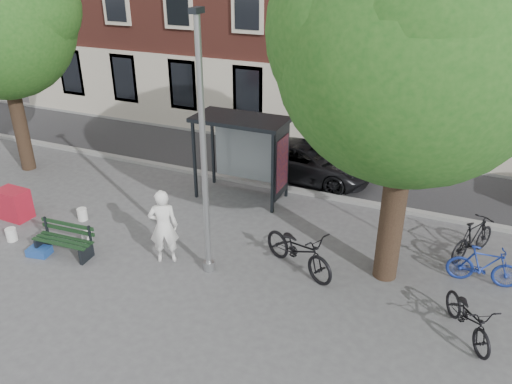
{
  "coord_description": "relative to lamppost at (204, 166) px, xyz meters",
  "views": [
    {
      "loc": [
        5.16,
        -8.9,
        7.1
      ],
      "look_at": [
        0.45,
        1.84,
        1.4
      ],
      "focal_mm": 35.0,
      "sensor_mm": 36.0,
      "label": 1
    }
  ],
  "objects": [
    {
      "name": "ground",
      "position": [
        0.0,
        0.0,
        -2.78
      ],
      "size": [
        90.0,
        90.0,
        0.0
      ],
      "primitive_type": "plane",
      "color": "#4C4C4F",
      "rests_on": "ground"
    },
    {
      "name": "red_stand",
      "position": [
        -6.47,
        0.07,
        -2.33
      ],
      "size": [
        0.92,
        0.63,
        0.9
      ],
      "primitive_type": "cube",
      "rotation": [
        0.0,
        0.0,
        -0.03
      ],
      "color": "#A91628",
      "rests_on": "ground"
    },
    {
      "name": "bike_a",
      "position": [
        2.0,
        0.88,
        -2.2
      ],
      "size": [
        2.33,
        1.69,
        1.17
      ],
      "primitive_type": "imported",
      "rotation": [
        0.0,
        0.0,
        1.1
      ],
      "color": "black",
      "rests_on": "ground"
    },
    {
      "name": "lamppost",
      "position": [
        0.0,
        0.0,
        0.0
      ],
      "size": [
        0.28,
        0.35,
        6.11
      ],
      "color": "#9EA0A3",
      "rests_on": "ground"
    },
    {
      "name": "bike_d",
      "position": [
        5.85,
        3.23,
        -2.25
      ],
      "size": [
        1.31,
        1.79,
        1.07
      ],
      "primitive_type": "imported",
      "rotation": [
        0.0,
        0.0,
        2.63
      ],
      "color": "black",
      "rests_on": "ground"
    },
    {
      "name": "tree_right",
      "position": [
        4.01,
        1.38,
        2.83
      ],
      "size": [
        5.76,
        5.6,
        8.2
      ],
      "color": "black",
      "rests_on": "ground"
    },
    {
      "name": "notice_sign",
      "position": [
        3.91,
        3.4,
        -1.43
      ],
      "size": [
        0.32,
        0.11,
        1.87
      ],
      "rotation": [
        0.0,
        0.0,
        0.24
      ],
      "color": "#9EA0A3",
      "rests_on": "ground"
    },
    {
      "name": "bus_shelter",
      "position": [
        -0.61,
        4.11,
        -0.87
      ],
      "size": [
        2.85,
        1.45,
        2.62
      ],
      "color": "#1E2328",
      "rests_on": "ground"
    },
    {
      "name": "bench",
      "position": [
        -3.73,
        -0.85,
        -2.41
      ],
      "size": [
        1.63,
        0.62,
        0.82
      ],
      "rotation": [
        0.0,
        0.0,
        0.06
      ],
      "color": "#1E2328",
      "rests_on": "ground"
    },
    {
      "name": "blue_crate",
      "position": [
        -4.34,
        -1.16,
        -2.68
      ],
      "size": [
        0.61,
        0.49,
        0.2
      ],
      "primitive_type": "cube",
      "rotation": [
        0.0,
        0.0,
        0.18
      ],
      "color": "#204793",
      "rests_on": "ground"
    },
    {
      "name": "road",
      "position": [
        0.0,
        7.0,
        -2.78
      ],
      "size": [
        40.0,
        4.0,
        0.01
      ],
      "primitive_type": "cube",
      "color": "#28282B",
      "rests_on": "ground"
    },
    {
      "name": "bike_c",
      "position": [
        5.9,
        0.06,
        -2.31
      ],
      "size": [
        1.43,
        1.87,
        0.94
      ],
      "primitive_type": "imported",
      "rotation": [
        0.0,
        0.0,
        0.52
      ],
      "color": "black",
      "rests_on": "ground"
    },
    {
      "name": "curb_near",
      "position": [
        0.0,
        5.0,
        -2.72
      ],
      "size": [
        40.0,
        0.25,
        0.12
      ],
      "primitive_type": "cube",
      "color": "gray",
      "rests_on": "ground"
    },
    {
      "name": "bucket_c",
      "position": [
        -3.56,
        -0.24,
        -2.6
      ],
      "size": [
        0.34,
        0.34,
        0.36
      ],
      "primitive_type": "cylinder",
      "rotation": [
        0.0,
        0.0,
        -0.25
      ],
      "color": "silver",
      "rests_on": "ground"
    },
    {
      "name": "bucket_b",
      "position": [
        -5.56,
        -0.92,
        -2.6
      ],
      "size": [
        0.33,
        0.33,
        0.36
      ],
      "primitive_type": "cylinder",
      "rotation": [
        0.0,
        0.0,
        -0.21
      ],
      "color": "white",
      "rests_on": "ground"
    },
    {
      "name": "painter",
      "position": [
        -1.2,
        -0.06,
        -1.8
      ],
      "size": [
        0.86,
        0.76,
        1.96
      ],
      "primitive_type": "imported",
      "rotation": [
        0.0,
        0.0,
        3.66
      ],
      "color": "white",
      "rests_on": "ground"
    },
    {
      "name": "curb_far",
      "position": [
        0.0,
        9.0,
        -2.72
      ],
      "size": [
        40.0,
        0.25,
        0.12
      ],
      "primitive_type": "cube",
      "color": "gray",
      "rests_on": "ground"
    },
    {
      "name": "bucket_a",
      "position": [
        -4.59,
        0.76,
        -2.6
      ],
      "size": [
        0.33,
        0.33,
        0.36
      ],
      "primitive_type": "cylinder",
      "rotation": [
        0.0,
        0.0,
        -0.19
      ],
      "color": "white",
      "rests_on": "ground"
    },
    {
      "name": "car_dark",
      "position": [
        0.43,
        6.21,
        -2.15
      ],
      "size": [
        4.61,
        2.26,
        1.26
      ],
      "primitive_type": "imported",
      "rotation": [
        0.0,
        0.0,
        1.53
      ],
      "color": "black",
      "rests_on": "ground"
    },
    {
      "name": "bike_b",
      "position": [
        6.14,
        2.09,
        -2.29
      ],
      "size": [
        1.65,
        0.57,
        0.98
      ],
      "primitive_type": "imported",
      "rotation": [
        0.0,
        0.0,
        1.64
      ],
      "color": "navy",
      "rests_on": "ground"
    }
  ]
}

